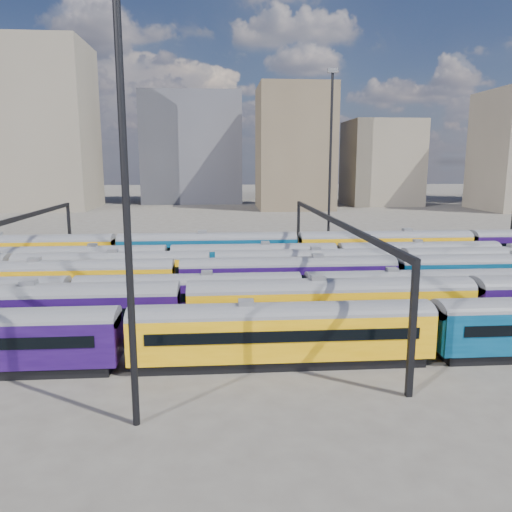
{
  "coord_description": "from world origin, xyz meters",
  "views": [
    {
      "loc": [
        -0.7,
        -45.78,
        13.16
      ],
      "look_at": [
        3.37,
        7.82,
        3.0
      ],
      "focal_mm": 35.0,
      "sensor_mm": 36.0,
      "label": 1
    }
  ],
  "objects": [
    {
      "name": "ground",
      "position": [
        0.0,
        0.0,
        0.0
      ],
      "size": [
        500.0,
        500.0,
        0.0
      ],
      "primitive_type": "plane",
      "color": "#46413B",
      "rests_on": "ground"
    },
    {
      "name": "rake_0",
      "position": [
        3.31,
        -15.0,
        2.61
      ],
      "size": [
        100.65,
        2.95,
        4.96
      ],
      "color": "black",
      "rests_on": "ground"
    },
    {
      "name": "rake_1",
      "position": [
        18.62,
        -10.0,
        2.84
      ],
      "size": [
        131.34,
        3.2,
        5.4
      ],
      "color": "black",
      "rests_on": "ground"
    },
    {
      "name": "rake_3",
      "position": [
        -4.62,
        0.0,
        2.69
      ],
      "size": [
        124.92,
        3.05,
        5.13
      ],
      "color": "black",
      "rests_on": "ground"
    },
    {
      "name": "rake_4",
      "position": [
        -1.39,
        5.0,
        2.59
      ],
      "size": [
        120.11,
        2.93,
        4.93
      ],
      "color": "black",
      "rests_on": "ground"
    },
    {
      "name": "rake_5",
      "position": [
        -16.01,
        10.0,
        2.48
      ],
      "size": [
        96.01,
        2.81,
        4.73
      ],
      "color": "black",
      "rests_on": "ground"
    },
    {
      "name": "rake_6",
      "position": [
        9.13,
        15.0,
        2.87
      ],
      "size": [
        133.1,
        3.24,
        5.47
      ],
      "color": "black",
      "rests_on": "ground"
    },
    {
      "name": "gantry_1",
      "position": [
        -20.0,
        0.0,
        6.79
      ],
      "size": [
        0.35,
        40.35,
        8.03
      ],
      "color": "black",
      "rests_on": "ground"
    },
    {
      "name": "gantry_2",
      "position": [
        10.0,
        0.0,
        6.79
      ],
      "size": [
        0.35,
        40.35,
        8.03
      ],
      "color": "black",
      "rests_on": "ground"
    },
    {
      "name": "mast_2",
      "position": [
        -5.0,
        -22.0,
        13.97
      ],
      "size": [
        1.4,
        0.5,
        25.6
      ],
      "color": "black",
      "rests_on": "ground"
    },
    {
      "name": "mast_3",
      "position": [
        15.0,
        24.0,
        13.97
      ],
      "size": [
        1.4,
        0.5,
        25.6
      ],
      "color": "black",
      "rests_on": "ground"
    }
  ]
}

